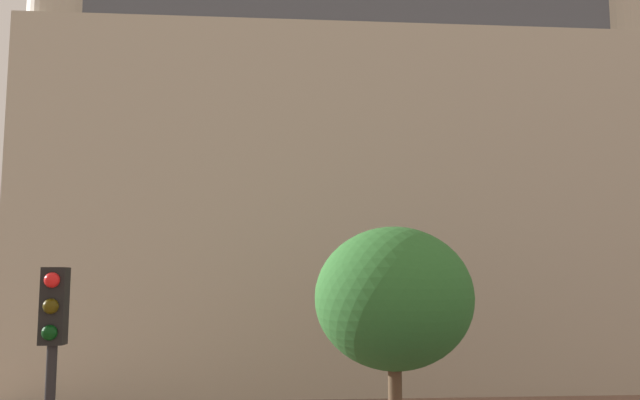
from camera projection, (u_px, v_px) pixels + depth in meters
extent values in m
cube|color=#B2A893|center=(340.00, 219.00, 32.03)|extent=(26.41, 12.67, 14.53)
cube|color=#4C515B|center=(339.00, 47.00, 33.06)|extent=(24.30, 11.66, 2.40)
cube|color=#B2A893|center=(339.00, 43.00, 33.09)|extent=(5.64, 5.64, 31.91)
cylinder|color=#B2A893|center=(57.00, 163.00, 26.52)|extent=(2.80, 2.80, 17.89)
cylinder|color=#B2A893|center=(628.00, 165.00, 28.41)|extent=(2.80, 2.80, 18.33)
cube|color=black|center=(54.00, 306.00, 7.92)|extent=(0.28, 0.24, 0.90)
sphere|color=red|center=(52.00, 280.00, 7.83)|extent=(0.18, 0.18, 0.18)
sphere|color=#3C3306|center=(51.00, 306.00, 7.79)|extent=(0.18, 0.18, 0.18)
sphere|color=#06330C|center=(50.00, 333.00, 7.75)|extent=(0.18, 0.18, 0.18)
ellipsoid|color=#2D6B2D|center=(394.00, 298.00, 17.61)|extent=(4.14, 4.14, 3.73)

